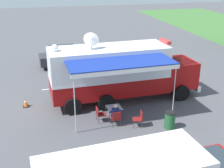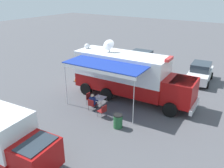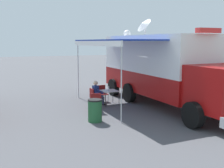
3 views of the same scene
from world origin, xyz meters
name	(u,v)px [view 1 (image 1 of 3)]	position (x,y,z in m)	size (l,w,h in m)	color
ground_plane	(109,101)	(0.00, 0.00, 0.00)	(100.00, 100.00, 0.00)	#515156
lot_stripe	(76,86)	(-3.00, -1.72, 0.00)	(0.12, 4.80, 0.01)	silver
command_truck	(121,71)	(0.00, 0.75, 1.94)	(5.15, 9.58, 4.53)	#9E0F0F
folding_table	(114,108)	(2.47, -0.32, 0.67)	(0.83, 0.83, 0.73)	silver
water_bottle	(114,106)	(2.51, -0.32, 0.83)	(0.07, 0.07, 0.22)	silver
folding_chair_at_table	(116,117)	(3.27, -0.41, 0.51)	(0.50, 0.50, 0.87)	maroon
folding_chair_beside_table	(99,113)	(2.56, -1.17, 0.51)	(0.50, 0.50, 0.87)	maroon
folding_chair_spare_by_truck	(139,118)	(3.59, 0.76, 0.51)	(0.55, 0.55, 0.87)	maroon
seated_responder	(115,114)	(3.08, -0.42, 0.65)	(0.67, 0.57, 1.25)	navy
trash_bin	(170,120)	(4.14, 2.29, 0.46)	(0.57, 0.57, 0.91)	#235B33
traffic_cone	(26,102)	(-0.41, -5.13, 0.28)	(0.36, 0.36, 0.58)	black
car_behind_truck	(141,55)	(-6.64, 4.51, 0.88)	(4.34, 2.28, 1.76)	silver
car_far_corner	(64,56)	(-7.89, -2.00, 0.88)	(2.20, 4.30, 1.76)	#2D2D33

